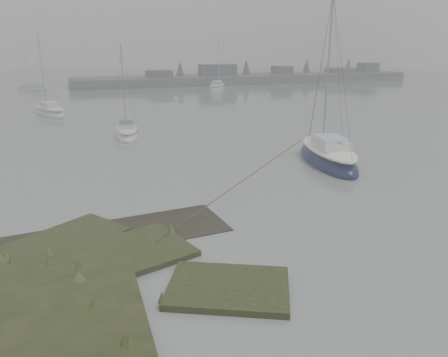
% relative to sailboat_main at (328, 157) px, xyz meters
% --- Properties ---
extents(ground, '(160.00, 160.00, 0.00)m').
position_rel_sailboat_main_xyz_m(ground, '(-10.83, 19.02, -0.32)').
color(ground, slate).
rests_on(ground, ground).
extents(far_shoreline, '(60.00, 8.00, 4.15)m').
position_rel_sailboat_main_xyz_m(far_shoreline, '(16.02, 50.92, 0.53)').
color(far_shoreline, '#4C4F51').
rests_on(far_shoreline, ground).
extents(sailboat_main, '(3.81, 7.71, 10.42)m').
position_rel_sailboat_main_xyz_m(sailboat_main, '(0.00, 0.00, 0.00)').
color(sailboat_main, '#0C1434').
rests_on(sailboat_main, ground).
extents(sailboat_white, '(2.13, 5.36, 7.40)m').
position_rel_sailboat_main_xyz_m(sailboat_white, '(-10.56, 11.62, -0.09)').
color(sailboat_white, silver).
rests_on(sailboat_white, ground).
extents(sailboat_far_a, '(4.04, 6.26, 8.42)m').
position_rel_sailboat_main_xyz_m(sailboat_far_a, '(-16.57, 24.48, -0.06)').
color(sailboat_far_a, silver).
rests_on(sailboat_far_a, ground).
extents(sailboat_far_b, '(4.82, 6.18, 8.51)m').
position_rel_sailboat_main_xyz_m(sailboat_far_b, '(6.44, 41.72, -0.06)').
color(sailboat_far_b, silver).
rests_on(sailboat_far_b, ground).
extents(sailboat_far_c, '(5.30, 3.55, 7.14)m').
position_rel_sailboat_main_xyz_m(sailboat_far_c, '(-19.92, 50.88, -0.10)').
color(sailboat_far_c, silver).
rests_on(sailboat_far_c, ground).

